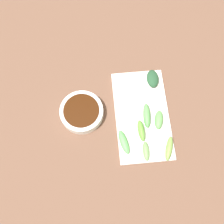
{
  "coord_description": "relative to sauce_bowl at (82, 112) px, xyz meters",
  "views": [
    {
      "loc": [
        -0.06,
        -0.28,
        0.91
      ],
      "look_at": [
        -0.03,
        0.02,
        0.05
      ],
      "focal_mm": 43.07,
      "sensor_mm": 36.0,
      "label": 1
    }
  ],
  "objects": [
    {
      "name": "tabletop",
      "position": [
        0.14,
        -0.03,
        -0.03
      ],
      "size": [
        2.1,
        2.1,
        0.02
      ],
      "primitive_type": "cube",
      "color": "brown",
      "rests_on": "ground"
    },
    {
      "name": "sauce_bowl",
      "position": [
        0.0,
        0.0,
        0.0
      ],
      "size": [
        0.15,
        0.15,
        0.04
      ],
      "color": "white",
      "rests_on": "tabletop"
    },
    {
      "name": "serving_plate",
      "position": [
        0.21,
        -0.02,
        -0.02
      ],
      "size": [
        0.18,
        0.33,
        0.01
      ],
      "primitive_type": "cube",
      "color": "white",
      "rests_on": "tabletop"
    },
    {
      "name": "broccoli_stalk_0",
      "position": [
        0.22,
        -0.03,
        0.01
      ],
      "size": [
        0.03,
        0.09,
        0.03
      ],
      "primitive_type": "ellipsoid",
      "rotation": [
        0.0,
        0.0,
        -0.08
      ],
      "color": "#5DA556",
      "rests_on": "serving_plate"
    },
    {
      "name": "broccoli_leafy_1",
      "position": [
        0.26,
        0.1,
        0.0
      ],
      "size": [
        0.05,
        0.07,
        0.03
      ],
      "primitive_type": "ellipsoid",
      "rotation": [
        0.0,
        0.0,
        -0.04
      ],
      "color": "#254C2F",
      "rests_on": "serving_plate"
    },
    {
      "name": "broccoli_stalk_2",
      "position": [
        0.26,
        -0.05,
        0.0
      ],
      "size": [
        0.04,
        0.07,
        0.02
      ],
      "primitive_type": "ellipsoid",
      "rotation": [
        0.0,
        0.0,
        -0.22
      ],
      "color": "#62A655",
      "rests_on": "serving_plate"
    },
    {
      "name": "broccoli_stalk_3",
      "position": [
        0.19,
        -0.09,
        0.01
      ],
      "size": [
        0.03,
        0.07,
        0.03
      ],
      "primitive_type": "ellipsoid",
      "rotation": [
        0.0,
        0.0,
        0.06
      ],
      "color": "#65AC3D",
      "rests_on": "serving_plate"
    },
    {
      "name": "broccoli_stalk_4",
      "position": [
        0.13,
        -0.12,
        0.0
      ],
      "size": [
        0.04,
        0.09,
        0.02
      ],
      "primitive_type": "ellipsoid",
      "rotation": [
        0.0,
        0.0,
        0.23
      ],
      "color": "#5EBC5B",
      "rests_on": "serving_plate"
    },
    {
      "name": "broccoli_stalk_5",
      "position": [
        0.2,
        -0.16,
        0.0
      ],
      "size": [
        0.02,
        0.06,
        0.02
      ],
      "primitive_type": "ellipsoid",
      "rotation": [
        0.0,
        0.0,
        -0.02
      ],
      "color": "#6FA45A",
      "rests_on": "serving_plate"
    },
    {
      "name": "broccoli_stalk_6",
      "position": [
        0.28,
        -0.15,
        0.0
      ],
      "size": [
        0.05,
        0.09,
        0.02
      ],
      "primitive_type": "ellipsoid",
      "rotation": [
        0.0,
        0.0,
        -0.31
      ],
      "color": "#79A54A",
      "rests_on": "serving_plate"
    }
  ]
}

